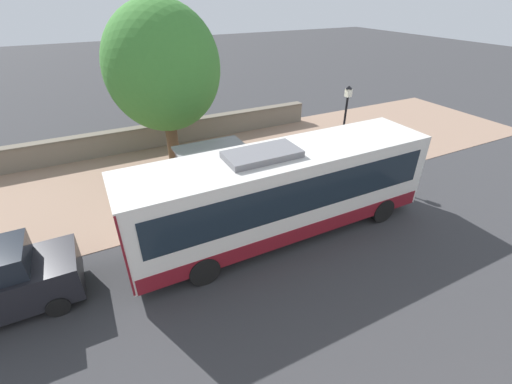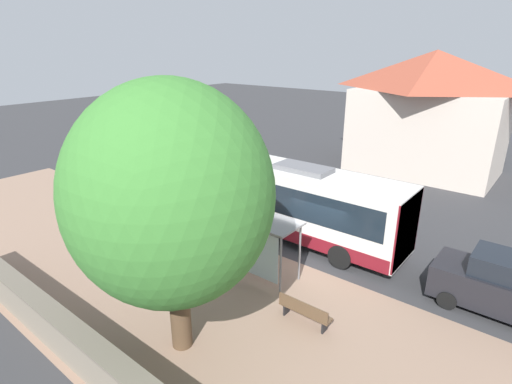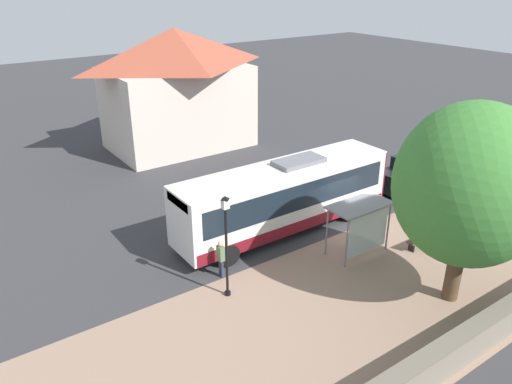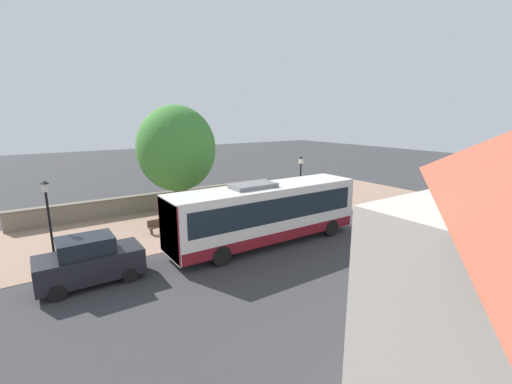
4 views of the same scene
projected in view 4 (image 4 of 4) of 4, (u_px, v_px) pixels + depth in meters
ground_plane at (213, 242)px, 19.55m from camera, size 120.00×120.00×0.00m
sidewalk_plaza at (182, 222)px, 23.19m from camera, size 9.00×44.00×0.02m
stone_wall at (162, 200)px, 26.32m from camera, size 0.60×20.00×1.30m
bus at (266, 212)px, 18.88m from camera, size 2.63×11.19×3.52m
bus_shelter at (213, 200)px, 21.11m from camera, size 1.53×2.87×2.40m
pedestrian at (307, 208)px, 23.00m from camera, size 0.34×0.22×1.66m
bench at (163, 225)px, 20.95m from camera, size 0.40×1.80×0.88m
street_lamp_near at (49, 219)px, 15.22m from camera, size 0.28×0.28×4.27m
street_lamp_far at (300, 181)px, 23.94m from camera, size 0.28×0.28×4.30m
shade_tree at (176, 149)px, 23.78m from camera, size 5.43×5.43×7.78m
parked_car_behind_bus at (90, 261)px, 14.53m from camera, size 1.98×4.19×2.07m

